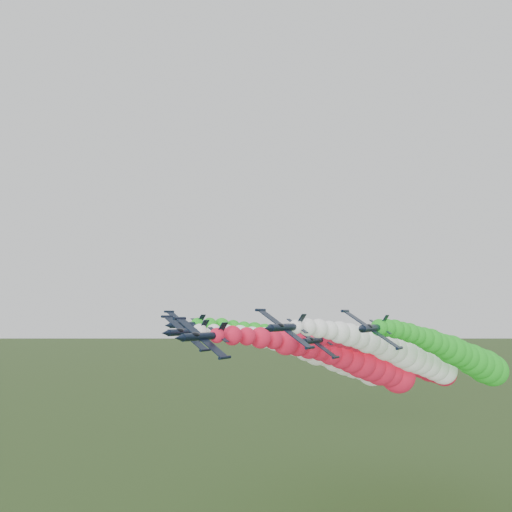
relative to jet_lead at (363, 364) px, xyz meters
The scene contains 6 objects.
jet_lead is the anchor object (origin of this frame).
jet_inner_left 12.07m from the jet_lead, 141.70° to the left, with size 18.39×83.20×20.05m.
jet_inner_right 10.72m from the jet_lead, 29.22° to the left, with size 17.69×82.49×19.35m.
jet_outer_left 25.54m from the jet_lead, 135.79° to the left, with size 17.76×82.56×19.42m.
jet_outer_right 26.45m from the jet_lead, 37.77° to the left, with size 18.17×82.98×19.83m.
jet_trail 24.29m from the jet_lead, 74.61° to the left, with size 17.66×82.46×19.32m.
Camera 1 is at (45.88, -65.87, 48.94)m, focal length 35.00 mm.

